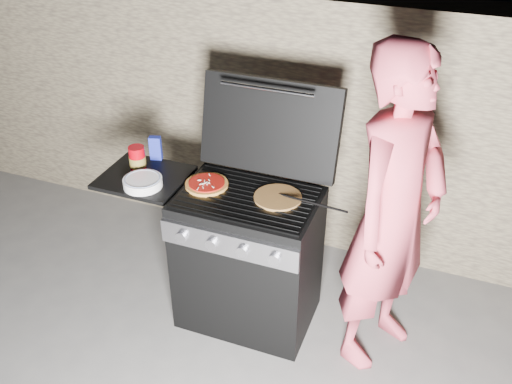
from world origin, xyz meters
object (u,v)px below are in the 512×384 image
(pizza_topped, at_px, (207,184))
(sauce_jar, at_px, (137,158))
(gas_grill, at_px, (211,250))
(person, at_px, (393,216))

(pizza_topped, distance_m, sauce_jar, 0.48)
(gas_grill, relative_size, person, 0.71)
(pizza_topped, height_order, sauce_jar, sauce_jar)
(gas_grill, height_order, sauce_jar, sauce_jar)
(sauce_jar, xyz_separation_m, person, (1.55, -0.01, -0.03))
(sauce_jar, distance_m, person, 1.55)
(pizza_topped, relative_size, sauce_jar, 1.65)
(person, bearing_deg, pizza_topped, 116.50)
(gas_grill, bearing_deg, person, 2.83)
(gas_grill, bearing_deg, sauce_jar, 173.32)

